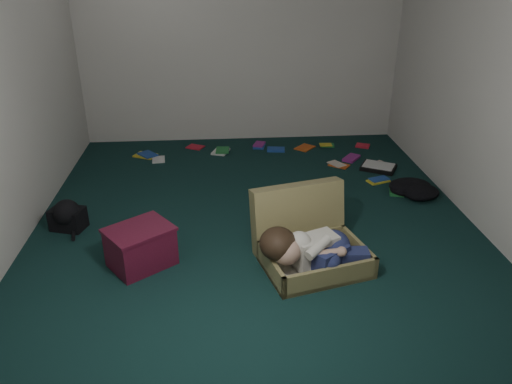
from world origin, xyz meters
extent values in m
plane|color=black|center=(0.00, 0.00, 0.00)|extent=(4.50, 4.50, 0.00)
plane|color=silver|center=(0.00, 2.25, 1.30)|extent=(4.50, 0.00, 4.50)
plane|color=silver|center=(0.00, -2.25, 1.30)|extent=(4.50, 0.00, 4.50)
plane|color=silver|center=(-2.00, 0.00, 1.30)|extent=(0.00, 4.50, 4.50)
plane|color=silver|center=(2.00, 0.00, 1.30)|extent=(0.00, 4.50, 4.50)
cube|color=olive|center=(0.41, -0.86, 0.09)|extent=(0.90, 0.74, 0.18)
cube|color=beige|center=(0.41, -0.86, 0.04)|extent=(0.82, 0.66, 0.02)
cube|color=olive|center=(0.32, -0.51, 0.28)|extent=(0.82, 0.43, 0.57)
cube|color=silver|center=(0.40, -0.88, 0.19)|extent=(0.38, 0.30, 0.25)
sphere|color=tan|center=(0.16, -0.98, 0.25)|extent=(0.21, 0.21, 0.21)
ellipsoid|color=black|center=(0.10, -0.93, 0.29)|extent=(0.28, 0.29, 0.24)
ellipsoid|color=navy|center=(0.55, -0.83, 0.19)|extent=(0.26, 0.29, 0.24)
cube|color=navy|center=(0.50, -0.97, 0.18)|extent=(0.32, 0.29, 0.16)
cube|color=navy|center=(0.66, -0.94, 0.15)|extent=(0.28, 0.15, 0.12)
sphere|color=white|center=(0.76, -0.88, 0.13)|extent=(0.12, 0.12, 0.12)
sphere|color=white|center=(0.78, -0.96, 0.11)|extent=(0.11, 0.11, 0.11)
cylinder|color=tan|center=(0.49, -1.01, 0.24)|extent=(0.21, 0.12, 0.07)
cube|color=#541126|center=(-0.95, -0.69, 0.15)|extent=(0.58, 0.56, 0.31)
cube|color=#541126|center=(-0.95, -0.69, 0.32)|extent=(0.61, 0.59, 0.02)
cube|color=black|center=(1.51, 1.07, 0.02)|extent=(0.46, 0.43, 0.05)
cube|color=white|center=(1.51, 1.07, 0.05)|extent=(0.41, 0.38, 0.01)
cube|color=gold|center=(-1.21, 1.70, 0.01)|extent=(0.20, 0.15, 0.02)
cube|color=red|center=(-0.61, 1.95, 0.01)|extent=(0.25, 0.24, 0.02)
cube|color=white|center=(-0.29, 1.75, 0.01)|extent=(0.20, 0.23, 0.02)
cube|color=#1B4195|center=(0.40, 1.76, 0.01)|extent=(0.21, 0.24, 0.02)
cube|color=#D55419|center=(0.78, 1.81, 0.01)|extent=(0.25, 0.23, 0.02)
cube|color=#217934|center=(1.08, 1.86, 0.01)|extent=(0.21, 0.16, 0.02)
cube|color=#932482|center=(1.28, 1.39, 0.01)|extent=(0.25, 0.24, 0.02)
cube|color=beige|center=(1.56, 1.17, 0.01)|extent=(0.18, 0.22, 0.02)
cube|color=gold|center=(1.41, 0.73, 0.01)|extent=(0.22, 0.24, 0.02)
cube|color=red|center=(1.53, 1.81, 0.01)|extent=(0.24, 0.22, 0.02)
cube|color=white|center=(-1.04, 1.55, 0.01)|extent=(0.22, 0.18, 0.02)
cube|color=#1B4195|center=(0.21, 1.91, 0.01)|extent=(0.24, 0.25, 0.02)
cube|color=#D55419|center=(1.08, 1.21, 0.01)|extent=(0.17, 0.21, 0.02)
cube|color=#217934|center=(1.52, 0.46, 0.01)|extent=(0.23, 0.25, 0.02)
camera|label=1|loc=(-0.32, -4.09, 2.25)|focal=35.00mm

